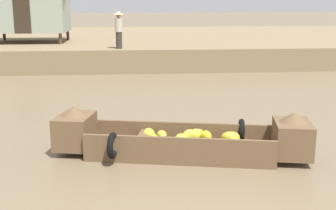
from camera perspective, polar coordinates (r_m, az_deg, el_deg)
ground_plane at (r=13.06m, az=0.32°, el=-0.24°), size 300.00×300.00×0.00m
riverbank_strip at (r=29.13m, az=-2.78°, el=8.27°), size 160.00×20.00×1.06m
banana_boat at (r=8.80m, az=1.85°, el=-4.51°), size 5.22×2.02×0.99m
stilt_house_right at (r=24.20m, az=-17.99°, el=12.57°), size 4.60×3.66×4.08m
vendor_person at (r=19.79m, az=-6.55°, el=10.10°), size 0.44×0.44×1.66m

